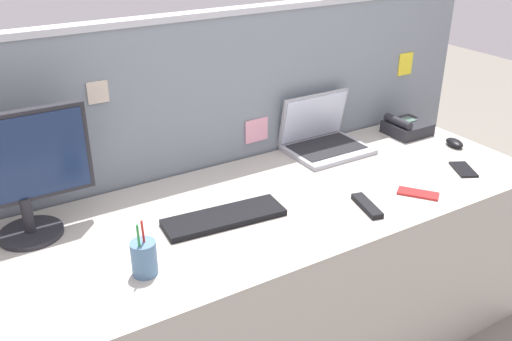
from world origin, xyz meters
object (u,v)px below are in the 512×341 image
object	(u,v)px
desktop_monitor	(18,169)
tv_remote	(367,206)
laptop	(322,137)
desk_phone	(406,127)
cell_phone_black_slab	(463,169)
computer_mouse_right_hand	(454,143)
pen_cup	(144,258)
keyboard_main	(224,217)
cell_phone_red_case	(418,193)

from	to	relation	value
desktop_monitor	tv_remote	distance (m)	1.19
laptop	desk_phone	xyz separation A→B (m)	(0.45, -0.07, -0.02)
cell_phone_black_slab	computer_mouse_right_hand	bearing A→B (deg)	76.86
laptop	tv_remote	world-z (taller)	laptop
pen_cup	tv_remote	size ratio (longest dim) A/B	1.09
pen_cup	desk_phone	bearing A→B (deg)	15.37
desktop_monitor	computer_mouse_right_hand	distance (m)	1.82
laptop	cell_phone_black_slab	size ratio (longest dim) A/B	2.46
desktop_monitor	tv_remote	xyz separation A→B (m)	(1.07, -0.45, -0.23)
desktop_monitor	cell_phone_black_slab	distance (m)	1.69
keyboard_main	cell_phone_red_case	bearing A→B (deg)	-11.35
desktop_monitor	pen_cup	bearing A→B (deg)	-58.99
desktop_monitor	cell_phone_red_case	size ratio (longest dim) A/B	3.05
computer_mouse_right_hand	pen_cup	size ratio (longest dim) A/B	0.54
desktop_monitor	laptop	world-z (taller)	desktop_monitor
laptop	desk_phone	size ratio (longest dim) A/B	1.84
pen_cup	laptop	bearing A→B (deg)	24.85
desk_phone	cell_phone_red_case	xyz separation A→B (m)	(-0.40, -0.47, -0.03)
computer_mouse_right_hand	tv_remote	bearing A→B (deg)	-147.60
keyboard_main	desk_phone	bearing A→B (deg)	18.21
computer_mouse_right_hand	cell_phone_red_case	world-z (taller)	computer_mouse_right_hand
computer_mouse_right_hand	cell_phone_black_slab	world-z (taller)	computer_mouse_right_hand
laptop	cell_phone_black_slab	xyz separation A→B (m)	(0.36, -0.48, -0.05)
laptop	cell_phone_black_slab	distance (m)	0.61
computer_mouse_right_hand	cell_phone_black_slab	size ratio (longest dim) A/B	0.72
desktop_monitor	keyboard_main	world-z (taller)	desktop_monitor
desktop_monitor	laptop	size ratio (longest dim) A/B	1.34
laptop	keyboard_main	xyz separation A→B (m)	(-0.67, -0.32, -0.05)
laptop	computer_mouse_right_hand	distance (m)	0.60
desk_phone	cell_phone_black_slab	xyz separation A→B (m)	(-0.09, -0.42, -0.03)
pen_cup	cell_phone_black_slab	xyz separation A→B (m)	(1.38, -0.01, -0.05)
computer_mouse_right_hand	tv_remote	size ratio (longest dim) A/B	0.59
desktop_monitor	cell_phone_black_slab	size ratio (longest dim) A/B	3.29
desk_phone	cell_phone_red_case	bearing A→B (deg)	-130.58
cell_phone_black_slab	cell_phone_red_case	xyz separation A→B (m)	(-0.31, -0.05, 0.00)
desktop_monitor	keyboard_main	size ratio (longest dim) A/B	1.08
pen_cup	desktop_monitor	bearing A→B (deg)	121.01
desktop_monitor	pen_cup	xyz separation A→B (m)	(0.24, -0.41, -0.18)
laptop	computer_mouse_right_hand	world-z (taller)	laptop
desktop_monitor	desk_phone	distance (m)	1.72
cell_phone_black_slab	cell_phone_red_case	bearing A→B (deg)	-142.70
desk_phone	cell_phone_red_case	distance (m)	0.62
desk_phone	desktop_monitor	bearing A→B (deg)	179.85
keyboard_main	cell_phone_black_slab	xyz separation A→B (m)	(1.03, -0.16, -0.01)
desktop_monitor	desk_phone	world-z (taller)	desktop_monitor
desktop_monitor	desk_phone	size ratio (longest dim) A/B	2.46
tv_remote	desk_phone	bearing A→B (deg)	49.10
desk_phone	keyboard_main	world-z (taller)	desk_phone
laptop	computer_mouse_right_hand	bearing A→B (deg)	-28.76
computer_mouse_right_hand	cell_phone_black_slab	bearing A→B (deg)	-115.87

